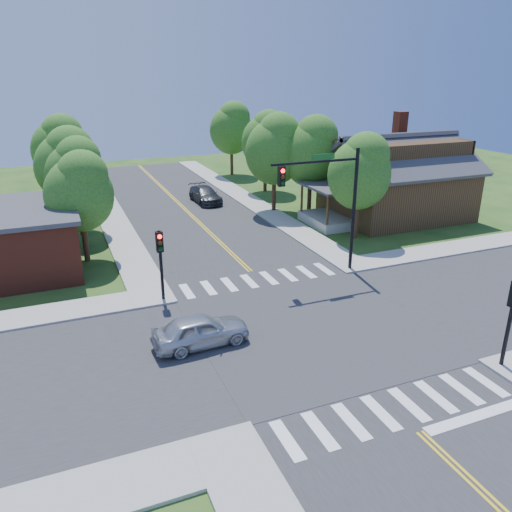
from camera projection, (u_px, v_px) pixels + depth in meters
name	position (u px, v px, depth m)	size (l,w,h in m)	color
ground	(311.00, 330.00, 22.89)	(100.00, 100.00, 0.00)	#244B17
road_ns	(311.00, 329.00, 22.89)	(10.00, 90.00, 0.04)	#2D2D30
road_ew	(311.00, 329.00, 22.88)	(90.00, 10.00, 0.04)	#2D2D30
intersection_patch	(311.00, 330.00, 22.89)	(10.20, 10.20, 0.06)	#2D2D30
sidewalk_ne	(388.00, 210.00, 42.19)	(40.00, 40.00, 0.14)	#9E9B93
crosswalk_north	(259.00, 279.00, 28.25)	(8.85, 2.00, 0.01)	white
crosswalk_south	(395.00, 408.00, 17.51)	(8.85, 2.00, 0.01)	white
centerline	(311.00, 329.00, 22.88)	(0.30, 90.00, 0.01)	yellow
stop_bar	(480.00, 416.00, 17.20)	(4.60, 0.45, 0.09)	white
signal_mast_ne	(329.00, 193.00, 27.42)	(5.30, 0.42, 7.20)	black
signal_pole_nw	(160.00, 253.00, 24.80)	(0.34, 0.42, 3.80)	black
house_ne	(396.00, 176.00, 39.43)	(13.05, 8.80, 7.11)	#362013
tree_e_a	(361.00, 170.00, 33.72)	(4.35, 4.13, 7.39)	#382314
tree_e_b	(312.00, 150.00, 39.60)	(4.70, 4.46, 7.98)	#382314
tree_e_c	(266.00, 138.00, 47.19)	(4.57, 4.34, 7.76)	#382314
tree_e_d	(232.00, 127.00, 54.77)	(4.75, 4.51, 8.07)	#382314
tree_w_a	(80.00, 190.00, 29.58)	(4.05, 3.85, 6.88)	#382314
tree_w_b	(68.00, 163.00, 35.22)	(4.49, 4.26, 7.63)	#382314
tree_w_c	(61.00, 147.00, 41.70)	(4.63, 4.40, 7.87)	#382314
tree_w_d	(64.00, 143.00, 50.61)	(3.80, 3.61, 6.46)	#382314
tree_house	(276.00, 147.00, 40.07)	(4.78, 4.54, 8.12)	#382314
tree_bldg	(76.00, 171.00, 34.38)	(4.16, 3.95, 7.06)	#382314
car_silver	(201.00, 331.00, 21.33)	(4.24, 1.88, 1.42)	silver
car_dgrey	(205.00, 195.00, 44.48)	(2.16, 4.84, 1.38)	#313437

